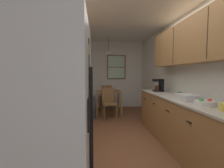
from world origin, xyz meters
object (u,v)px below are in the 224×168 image
Objects in this scene: stove_range at (59,141)px; coffee_maker at (159,85)px; microwave_over_range at (47,44)px; fruit_bowl at (205,103)px; dining_chair_near at (109,101)px; mug_by_coffeemaker at (223,107)px; dining_table at (109,95)px; dining_chair_far at (106,96)px; dish_rack at (188,97)px; mug_spare at (180,95)px; storage_canister at (67,95)px; refrigerator at (43,131)px; trash_bin at (90,108)px.

coffee_maker reaches higher than stove_range.
microwave_over_range is 2.21m from fruit_bowl.
mug_by_coffeemaker reaches higher than dining_chair_near.
dining_chair_near is 3.16m from mug_by_coffeemaker.
stove_range is 2.02m from fruit_bowl.
dining_chair_far is (-0.04, 0.58, -0.11)m from dining_table.
microwave_over_range reaches higher than coffee_maker.
microwave_over_range reaches higher than dish_rack.
storage_canister is at bearing 179.66° from mug_spare.
refrigerator is 10.98× the size of storage_canister.
coffee_maker is at bearing -54.04° from dining_table.
stove_range is at bearing -162.22° from mug_spare.
mug_by_coffeemaker is at bearing -91.21° from coffee_maker.
stove_range is at bearing -169.72° from dish_rack.
dish_rack is (-0.04, -1.28, -0.11)m from coffee_maker.
storage_canister reaches higher than dining_chair_far.
dining_table is at bearing 43.99° from trash_bin.
trash_bin is at bearing 119.21° from mug_by_coffeemaker.
dining_table is at bearing 113.11° from mug_spare.
stove_range is 1.22m from microwave_over_range.
trash_bin is 3.17m from fruit_bowl.
stove_range reaches higher than dining_chair_far.
refrigerator reaches higher than dining_chair_far.
stove_range is 3.69× the size of coffee_maker.
dining_chair_near is at bearing 76.85° from refrigerator.
stove_range is 2.03m from dish_rack.
coffee_maker is 1.66m from fruit_bowl.
dish_rack is at bearing -53.75° from trash_bin.
refrigerator is 2.33m from mug_spare.
dining_chair_near is at bearing -89.84° from dining_chair_far.
dining_chair_near is 2.87m from fruit_bowl.
microwave_over_range is 2.21m from mug_by_coffeemaker.
microwave_over_range reaches higher than dining_chair_far.
dining_chair_far reaches higher than dining_table.
dining_chair_near is 0.57m from trash_bin.
dining_table is at bearing 110.87° from dish_rack.
fruit_bowl is at bearing -0.51° from stove_range.
dining_chair_far is at bearing 109.84° from mug_spare.
refrigerator is 0.84m from stove_range.
dish_rack is at bearing 9.72° from microwave_over_range.
stove_range is at bearing -107.91° from dining_chair_near.
trash_bin is (0.23, 3.34, -0.55)m from refrigerator.
dining_chair_far is (0.95, 3.74, -1.19)m from microwave_over_range.
fruit_bowl is at bearing -87.32° from dish_rack.
dining_chair_near is 1.59m from coffee_maker.
trash_bin is 2.09m from storage_canister.
dining_chair_far is 3.27× the size of fruit_bowl.
mug_by_coffeemaker is at bearing -10.04° from stove_range.
mug_by_coffeemaker is 0.36× the size of dish_rack.
stove_range reaches higher than trash_bin.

